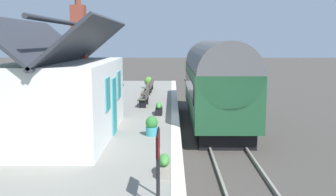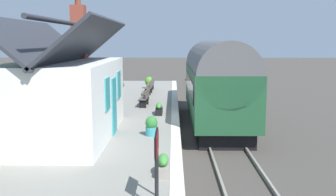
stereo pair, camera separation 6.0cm
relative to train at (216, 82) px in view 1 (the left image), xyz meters
The scene contains 17 objects.
ground_plane 3.22m from the train, 157.34° to the left, with size 160.00×160.00×0.00m, color #423D38.
platform 5.70m from the train, 113.42° to the left, with size 32.00×6.13×0.84m, color gray.
platform_edge_coping 3.29m from the train, 135.99° to the left, with size 32.00×0.36×0.02m, color beige.
rail_near 3.13m from the train, 161.45° to the right, with size 52.00×0.08×0.14m, color gray.
rail_far 3.12m from the train, 161.54° to the left, with size 52.00×0.08×0.14m, color gray.
train is the anchor object (origin of this frame).
station_building 8.34m from the train, 133.38° to the left, with size 7.18×3.55×5.27m.
bench_mid_platform 4.83m from the train, 52.18° to the left, with size 1.41×0.45×0.88m.
bench_platform_end 8.30m from the train, 26.66° to the left, with size 1.42×0.49×0.88m.
bench_near_building 3.87m from the train, 77.10° to the left, with size 1.42×0.50×0.88m.
bench_by_lamp 6.73m from the train, 33.82° to the left, with size 1.41×0.48×0.88m.
planter_under_sign 10.16m from the train, 166.08° to the left, with size 0.77×0.32×0.55m.
planter_edge_near 8.34m from the train, 43.23° to the left, with size 0.49×0.49×0.81m.
planter_corner_building 6.41m from the train, 152.00° to the left, with size 0.45×0.45×0.73m.
planter_bench_right 3.36m from the train, 116.21° to the left, with size 0.97×0.32×0.54m.
planter_edge_far 9.43m from the train, 24.73° to the left, with size 0.61×0.61×0.86m.
station_sign_board 11.81m from the train, 167.63° to the left, with size 0.96×0.06×1.57m.
Camera 1 is at (-17.39, 1.34, 4.34)m, focal length 41.38 mm.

